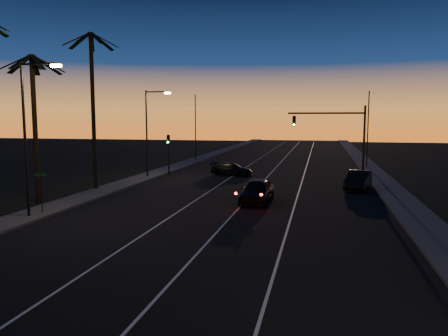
% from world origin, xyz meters
% --- Properties ---
extents(road, '(20.00, 170.00, 0.01)m').
position_xyz_m(road, '(0.00, 30.00, 0.01)').
color(road, black).
rests_on(road, ground).
extents(sidewalk_left, '(2.40, 170.00, 0.16)m').
position_xyz_m(sidewalk_left, '(-11.20, 30.00, 0.08)').
color(sidewalk_left, '#3B3B39').
rests_on(sidewalk_left, ground).
extents(sidewalk_right, '(2.40, 170.00, 0.16)m').
position_xyz_m(sidewalk_right, '(11.20, 30.00, 0.08)').
color(sidewalk_right, '#3B3B39').
rests_on(sidewalk_right, ground).
extents(lane_stripe_left, '(0.12, 160.00, 0.01)m').
position_xyz_m(lane_stripe_left, '(-3.00, 30.00, 0.02)').
color(lane_stripe_left, silver).
rests_on(lane_stripe_left, road).
extents(lane_stripe_mid, '(0.12, 160.00, 0.01)m').
position_xyz_m(lane_stripe_mid, '(0.50, 30.00, 0.02)').
color(lane_stripe_mid, silver).
rests_on(lane_stripe_mid, road).
extents(lane_stripe_right, '(0.12, 160.00, 0.01)m').
position_xyz_m(lane_stripe_right, '(4.00, 30.00, 0.02)').
color(lane_stripe_right, silver).
rests_on(lane_stripe_right, road).
extents(palm_mid, '(4.25, 4.16, 10.03)m').
position_xyz_m(palm_mid, '(-13.20, 24.00, 6.25)').
color(palm_mid, black).
rests_on(palm_mid, ground).
extents(palm_far, '(4.25, 4.16, 12.53)m').
position_xyz_m(palm_far, '(-12.20, 30.00, 7.61)').
color(palm_far, black).
rests_on(palm_far, ground).
extents(streetlight_left_near, '(2.55, 0.26, 9.00)m').
position_xyz_m(streetlight_left_near, '(-10.70, 20.00, 5.32)').
color(streetlight_left_near, black).
rests_on(streetlight_left_near, ground).
extents(streetlight_left_far, '(2.55, 0.26, 8.50)m').
position_xyz_m(streetlight_left_far, '(-10.69, 38.00, 5.06)').
color(streetlight_left_far, black).
rests_on(streetlight_left_far, ground).
extents(street_sign, '(0.70, 0.06, 2.60)m').
position_xyz_m(street_sign, '(-10.80, 21.00, 1.66)').
color(street_sign, black).
rests_on(street_sign, ground).
extents(signal_mast, '(7.10, 0.41, 7.00)m').
position_xyz_m(signal_mast, '(7.14, 39.99, 4.78)').
color(signal_mast, black).
rests_on(signal_mast, ground).
extents(signal_post, '(0.28, 0.37, 4.20)m').
position_xyz_m(signal_post, '(-9.50, 39.98, 2.89)').
color(signal_post, black).
rests_on(signal_post, ground).
extents(far_pole_left, '(0.14, 0.14, 9.00)m').
position_xyz_m(far_pole_left, '(-11.00, 55.00, 4.50)').
color(far_pole_left, black).
rests_on(far_pole_left, ground).
extents(far_pole_right, '(0.14, 0.14, 9.00)m').
position_xyz_m(far_pole_right, '(11.00, 52.00, 4.50)').
color(far_pole_right, black).
rests_on(far_pole_right, ground).
extents(lead_car, '(2.15, 5.43, 1.64)m').
position_xyz_m(lead_car, '(1.37, 27.61, 0.83)').
color(lead_car, black).
rests_on(lead_car, road).
extents(right_car, '(2.64, 4.93, 1.54)m').
position_xyz_m(right_car, '(8.70, 34.99, 0.78)').
color(right_car, black).
rests_on(right_car, road).
extents(cross_car, '(4.73, 2.86, 1.28)m').
position_xyz_m(cross_car, '(-3.23, 41.44, 0.65)').
color(cross_car, black).
rests_on(cross_car, road).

